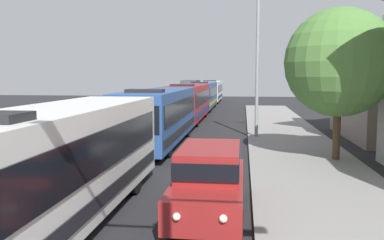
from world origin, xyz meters
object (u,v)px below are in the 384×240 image
object	(u,v)px
bus_lead	(60,161)
white_suv	(209,178)
streetlamp_mid	(258,50)
bus_second_in_line	(160,115)
bus_middle	(189,101)
bus_fourth_in_line	(203,95)
box_truck_oncoming	(190,90)
roadside_tree	(339,63)
bus_rear	(212,91)

from	to	relation	value
bus_lead	white_suv	world-z (taller)	bus_lead
bus_lead	streetlamp_mid	bearing A→B (deg)	70.70
bus_second_in_line	bus_middle	xyz separation A→B (m)	(0.00, 12.08, 0.00)
bus_second_in_line	white_suv	distance (m)	11.90
white_suv	bus_middle	bearing A→B (deg)	98.99
bus_fourth_in_line	box_truck_oncoming	xyz separation A→B (m)	(-3.30, 14.11, 0.01)
bus_second_in_line	roadside_tree	world-z (taller)	roadside_tree
bus_second_in_line	white_suv	world-z (taller)	bus_second_in_line
bus_second_in_line	box_truck_oncoming	size ratio (longest dim) A/B	1.57
bus_lead	bus_fourth_in_line	distance (m)	37.00
box_truck_oncoming	roadside_tree	size ratio (longest dim) A/B	1.10
bus_fourth_in_line	bus_rear	world-z (taller)	same
bus_middle	bus_fourth_in_line	world-z (taller)	same
bus_fourth_in_line	bus_rear	distance (m)	12.96
white_suv	roadside_tree	bearing A→B (deg)	56.56
bus_lead	box_truck_oncoming	size ratio (longest dim) A/B	1.49
bus_second_in_line	bus_middle	bearing A→B (deg)	90.00
box_truck_oncoming	bus_fourth_in_line	bearing A→B (deg)	-76.83
bus_lead	bus_second_in_line	world-z (taller)	same
bus_rear	white_suv	distance (m)	48.82
white_suv	streetlamp_mid	xyz separation A→B (m)	(1.70, 14.13, 4.32)
bus_lead	bus_middle	bearing A→B (deg)	90.00
bus_second_in_line	bus_rear	size ratio (longest dim) A/B	1.03
bus_fourth_in_line	roadside_tree	size ratio (longest dim) A/B	1.86
bus_lead	roadside_tree	size ratio (longest dim) A/B	1.64
bus_second_in_line	roadside_tree	bearing A→B (deg)	-23.13
box_truck_oncoming	bus_second_in_line	bearing A→B (deg)	-85.10
bus_rear	streetlamp_mid	world-z (taller)	streetlamp_mid
bus_second_in_line	white_suv	xyz separation A→B (m)	(3.70, -11.29, -0.66)
white_suv	bus_lead	bearing A→B (deg)	-160.85
white_suv	roadside_tree	xyz separation A→B (m)	(5.00, 7.58, 3.36)
bus_second_in_line	bus_fourth_in_line	distance (m)	24.42
bus_rear	white_suv	xyz separation A→B (m)	(3.70, -48.68, -0.66)
bus_fourth_in_line	box_truck_oncoming	distance (m)	14.49
bus_middle	roadside_tree	bearing A→B (deg)	-61.16
bus_lead	bus_middle	world-z (taller)	same
bus_fourth_in_line	bus_rear	xyz separation A→B (m)	(-0.00, 12.96, -0.00)
bus_second_in_line	bus_rear	xyz separation A→B (m)	(-0.00, 37.39, -0.00)
bus_second_in_line	box_truck_oncoming	bearing A→B (deg)	94.90
bus_middle	roadside_tree	world-z (taller)	roadside_tree
bus_middle	streetlamp_mid	world-z (taller)	streetlamp_mid
bus_second_in_line	roadside_tree	distance (m)	9.84
bus_middle	bus_fourth_in_line	bearing A→B (deg)	90.00
streetlamp_mid	bus_fourth_in_line	bearing A→B (deg)	104.04
bus_fourth_in_line	white_suv	size ratio (longest dim) A/B	2.43
streetlamp_mid	bus_second_in_line	bearing A→B (deg)	-152.26
bus_lead	roadside_tree	xyz separation A→B (m)	(8.70, 8.86, 2.71)
roadside_tree	bus_middle	bearing A→B (deg)	118.84
bus_second_in_line	roadside_tree	xyz separation A→B (m)	(8.70, -3.72, 2.71)
bus_middle	bus_fourth_in_line	xyz separation A→B (m)	(0.00, 12.34, 0.00)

